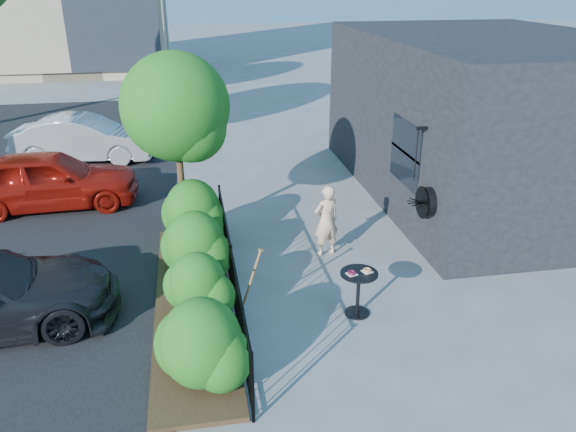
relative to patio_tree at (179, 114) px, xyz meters
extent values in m
plane|color=gray|center=(2.24, -2.76, -2.76)|extent=(120.00, 120.00, 0.00)
cube|color=black|center=(7.74, 1.74, -0.76)|extent=(6.00, 9.00, 4.00)
cube|color=black|center=(4.75, -0.36, -0.96)|extent=(0.04, 1.60, 1.40)
cube|color=black|center=(4.75, -0.36, -0.96)|extent=(0.05, 1.70, 0.06)
cylinder|color=black|center=(4.66, -1.86, -1.51)|extent=(0.18, 0.60, 0.60)
cylinder|color=black|center=(4.56, -1.86, -1.51)|extent=(0.03, 0.64, 0.64)
cube|color=black|center=(4.64, -1.36, -0.16)|extent=(0.25, 0.06, 0.06)
cylinder|color=black|center=(4.56, -1.36, -0.71)|extent=(0.02, 0.02, 1.05)
cylinder|color=black|center=(0.74, -5.76, -2.21)|extent=(0.05, 0.05, 1.10)
cylinder|color=black|center=(0.74, -2.76, -2.21)|extent=(0.05, 0.05, 1.10)
cylinder|color=black|center=(0.74, 0.24, -2.21)|extent=(0.05, 0.05, 1.10)
cube|color=black|center=(0.74, -2.76, -1.70)|extent=(0.03, 6.00, 0.03)
cube|color=black|center=(0.74, -2.76, -2.66)|extent=(0.03, 6.00, 0.03)
cylinder|color=black|center=(0.74, -5.66, -2.21)|extent=(0.02, 0.02, 1.04)
cylinder|color=black|center=(0.74, -5.46, -2.21)|extent=(0.02, 0.02, 1.04)
cylinder|color=black|center=(0.74, -5.26, -2.21)|extent=(0.02, 0.02, 1.04)
cylinder|color=black|center=(0.74, -5.06, -2.21)|extent=(0.02, 0.02, 1.04)
cylinder|color=black|center=(0.74, -4.86, -2.21)|extent=(0.02, 0.02, 1.04)
cylinder|color=black|center=(0.74, -4.66, -2.21)|extent=(0.02, 0.02, 1.04)
cylinder|color=black|center=(0.74, -4.46, -2.21)|extent=(0.02, 0.02, 1.04)
cylinder|color=black|center=(0.74, -4.26, -2.21)|extent=(0.02, 0.02, 1.04)
cylinder|color=black|center=(0.74, -4.06, -2.21)|extent=(0.02, 0.02, 1.04)
cylinder|color=black|center=(0.74, -3.86, -2.21)|extent=(0.02, 0.02, 1.04)
cylinder|color=black|center=(0.74, -3.66, -2.21)|extent=(0.02, 0.02, 1.04)
cylinder|color=black|center=(0.74, -3.46, -2.21)|extent=(0.02, 0.02, 1.04)
cylinder|color=black|center=(0.74, -3.26, -2.21)|extent=(0.02, 0.02, 1.04)
cylinder|color=black|center=(0.74, -3.06, -2.21)|extent=(0.02, 0.02, 1.04)
cylinder|color=black|center=(0.74, -2.86, -2.21)|extent=(0.02, 0.02, 1.04)
cylinder|color=black|center=(0.74, -2.66, -2.21)|extent=(0.02, 0.02, 1.04)
cylinder|color=black|center=(0.74, -2.46, -2.21)|extent=(0.02, 0.02, 1.04)
cylinder|color=black|center=(0.74, -2.26, -2.21)|extent=(0.02, 0.02, 1.04)
cylinder|color=black|center=(0.74, -2.06, -2.21)|extent=(0.02, 0.02, 1.04)
cylinder|color=black|center=(0.74, -1.86, -2.21)|extent=(0.02, 0.02, 1.04)
cylinder|color=black|center=(0.74, -1.66, -2.21)|extent=(0.02, 0.02, 1.04)
cylinder|color=black|center=(0.74, -1.46, -2.21)|extent=(0.02, 0.02, 1.04)
cylinder|color=black|center=(0.74, -1.26, -2.21)|extent=(0.02, 0.02, 1.04)
cylinder|color=black|center=(0.74, -1.06, -2.21)|extent=(0.02, 0.02, 1.04)
cylinder|color=black|center=(0.74, -0.86, -2.21)|extent=(0.02, 0.02, 1.04)
cylinder|color=black|center=(0.74, -0.66, -2.21)|extent=(0.02, 0.02, 1.04)
cylinder|color=black|center=(0.74, -0.46, -2.21)|extent=(0.02, 0.02, 1.04)
cylinder|color=black|center=(0.74, -0.26, -2.21)|extent=(0.02, 0.02, 1.04)
cylinder|color=black|center=(0.74, -0.06, -2.21)|extent=(0.02, 0.02, 1.04)
cylinder|color=black|center=(0.74, 0.14, -2.21)|extent=(0.02, 0.02, 1.04)
cube|color=#382616|center=(0.04, -2.76, -2.72)|extent=(1.30, 6.00, 0.08)
ellipsoid|color=#266316|center=(0.14, -4.96, -2.06)|extent=(1.10, 1.10, 1.24)
ellipsoid|color=#266316|center=(0.14, -3.36, -2.06)|extent=(1.10, 1.10, 1.24)
ellipsoid|color=#266316|center=(0.14, -1.86, -2.06)|extent=(1.10, 1.10, 1.24)
ellipsoid|color=#266316|center=(0.14, -0.46, -2.06)|extent=(1.10, 1.10, 1.24)
cylinder|color=#3F2B19|center=(-0.06, 0.04, -1.56)|extent=(0.14, 0.14, 2.40)
sphere|color=#266316|center=(-0.06, 0.04, 0.08)|extent=(2.20, 2.20, 2.20)
sphere|color=#266316|center=(0.24, -0.16, -0.25)|extent=(1.43, 1.43, 1.43)
cylinder|color=black|center=(2.79, -3.56, -1.98)|extent=(0.63, 0.63, 0.03)
cylinder|color=black|center=(2.79, -3.56, -2.37)|extent=(0.06, 0.06, 0.76)
cylinder|color=black|center=(2.79, -3.56, -2.75)|extent=(0.42, 0.42, 0.03)
cube|color=white|center=(2.65, -3.58, -1.96)|extent=(0.20, 0.20, 0.01)
cube|color=white|center=(2.93, -3.55, -1.96)|extent=(0.20, 0.20, 0.01)
torus|color=#4F0D2C|center=(2.65, -3.58, -1.93)|extent=(0.14, 0.14, 0.05)
torus|color=tan|center=(2.93, -3.55, -1.93)|extent=(0.14, 0.14, 0.05)
imported|color=#DDB38F|center=(2.78, -1.29, -2.01)|extent=(0.63, 0.50, 1.50)
cylinder|color=brown|center=(1.02, -3.29, -2.08)|extent=(0.39, 0.04, 1.11)
cube|color=gray|center=(0.85, -3.29, -2.67)|extent=(0.09, 0.17, 0.24)
cylinder|color=brown|center=(1.19, -3.29, -1.54)|extent=(0.10, 0.09, 0.05)
imported|color=#AB170E|center=(-3.30, 2.42, -2.04)|extent=(4.29, 1.89, 1.44)
imported|color=#B3B2B7|center=(-3.01, 6.21, -2.07)|extent=(4.41, 2.08, 1.40)
camera|label=1|loc=(0.18, -11.37, 2.59)|focal=35.00mm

